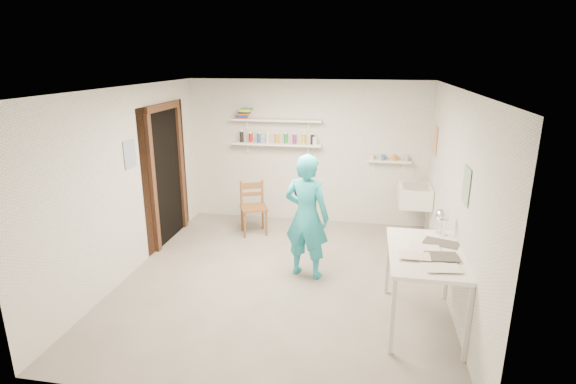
% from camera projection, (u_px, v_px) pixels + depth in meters
% --- Properties ---
extents(floor, '(4.00, 4.50, 0.02)m').
position_uv_depth(floor, '(283.00, 279.00, 5.79)').
color(floor, slate).
rests_on(floor, ground).
extents(ceiling, '(4.00, 4.50, 0.02)m').
position_uv_depth(ceiling, '(282.00, 87.00, 5.09)').
color(ceiling, silver).
rests_on(ceiling, wall_back).
extents(wall_back, '(4.00, 0.02, 2.40)m').
position_uv_depth(wall_back, '(307.00, 152.00, 7.57)').
color(wall_back, silver).
rests_on(wall_back, ground).
extents(wall_front, '(4.00, 0.02, 2.40)m').
position_uv_depth(wall_front, '(225.00, 274.00, 3.31)').
color(wall_front, silver).
rests_on(wall_front, ground).
extents(wall_left, '(0.02, 4.50, 2.40)m').
position_uv_depth(wall_left, '(129.00, 182.00, 5.78)').
color(wall_left, silver).
rests_on(wall_left, ground).
extents(wall_right, '(0.02, 4.50, 2.40)m').
position_uv_depth(wall_right, '(456.00, 198.00, 5.10)').
color(wall_right, silver).
rests_on(wall_right, ground).
extents(doorway_recess, '(0.02, 0.90, 2.00)m').
position_uv_depth(doorway_recess, '(167.00, 177.00, 6.82)').
color(doorway_recess, black).
rests_on(doorway_recess, wall_left).
extents(corridor_box, '(1.40, 1.50, 2.10)m').
position_uv_depth(corridor_box, '(123.00, 171.00, 6.93)').
color(corridor_box, brown).
rests_on(corridor_box, ground).
extents(door_lintel, '(0.06, 1.05, 0.10)m').
position_uv_depth(door_lintel, '(162.00, 107.00, 6.52)').
color(door_lintel, brown).
rests_on(door_lintel, wall_left).
extents(door_jamb_near, '(0.06, 0.10, 2.00)m').
position_uv_depth(door_jamb_near, '(153.00, 185.00, 6.35)').
color(door_jamb_near, brown).
rests_on(door_jamb_near, ground).
extents(door_jamb_far, '(0.06, 0.10, 2.00)m').
position_uv_depth(door_jamb_far, '(181.00, 169.00, 7.29)').
color(door_jamb_far, brown).
rests_on(door_jamb_far, ground).
extents(shelf_lower, '(1.50, 0.22, 0.03)m').
position_uv_depth(shelf_lower, '(277.00, 144.00, 7.49)').
color(shelf_lower, white).
rests_on(shelf_lower, wall_back).
extents(shelf_upper, '(1.50, 0.22, 0.03)m').
position_uv_depth(shelf_upper, '(276.00, 120.00, 7.38)').
color(shelf_upper, white).
rests_on(shelf_upper, wall_back).
extents(ledge_shelf, '(0.70, 0.14, 0.03)m').
position_uv_depth(ledge_shelf, '(389.00, 161.00, 7.28)').
color(ledge_shelf, white).
rests_on(ledge_shelf, wall_back).
extents(poster_left, '(0.01, 0.28, 0.36)m').
position_uv_depth(poster_left, '(130.00, 154.00, 5.72)').
color(poster_left, '#334C7F').
rests_on(poster_left, wall_left).
extents(poster_right_a, '(0.01, 0.34, 0.42)m').
position_uv_depth(poster_right_a, '(435.00, 140.00, 6.70)').
color(poster_right_a, '#995933').
rests_on(poster_right_a, wall_right).
extents(poster_right_b, '(0.01, 0.30, 0.38)m').
position_uv_depth(poster_right_b, '(466.00, 186.00, 4.50)').
color(poster_right_b, '#3F724C').
rests_on(poster_right_b, wall_right).
extents(belfast_sink, '(0.48, 0.60, 0.30)m').
position_uv_depth(belfast_sink, '(415.00, 196.00, 6.89)').
color(belfast_sink, white).
rests_on(belfast_sink, wall_right).
extents(man, '(0.67, 0.53, 1.62)m').
position_uv_depth(man, '(307.00, 217.00, 5.66)').
color(man, '#24A2B7').
rests_on(man, ground).
extents(wall_clock, '(0.29, 0.11, 0.29)m').
position_uv_depth(wall_clock, '(305.00, 191.00, 5.80)').
color(wall_clock, beige).
rests_on(wall_clock, man).
extents(wooden_chair, '(0.52, 0.51, 0.87)m').
position_uv_depth(wooden_chair, '(254.00, 208.00, 7.17)').
color(wooden_chair, brown).
rests_on(wooden_chair, ground).
extents(work_table, '(0.75, 1.26, 0.84)m').
position_uv_depth(work_table, '(423.00, 288.00, 4.70)').
color(work_table, white).
rests_on(work_table, ground).
extents(desk_lamp, '(0.16, 0.16, 0.16)m').
position_uv_depth(desk_lamp, '(442.00, 216.00, 4.96)').
color(desk_lamp, white).
rests_on(desk_lamp, work_table).
extents(spray_cans, '(1.31, 0.06, 0.17)m').
position_uv_depth(spray_cans, '(277.00, 138.00, 7.46)').
color(spray_cans, black).
rests_on(spray_cans, shelf_lower).
extents(book_stack, '(0.28, 0.14, 0.17)m').
position_uv_depth(book_stack, '(244.00, 113.00, 7.44)').
color(book_stack, red).
rests_on(book_stack, shelf_upper).
extents(ledge_pots, '(0.48, 0.07, 0.09)m').
position_uv_depth(ledge_pots, '(389.00, 158.00, 7.27)').
color(ledge_pots, silver).
rests_on(ledge_pots, ledge_shelf).
extents(papers, '(0.30, 0.22, 0.03)m').
position_uv_depth(papers, '(427.00, 250.00, 4.58)').
color(papers, silver).
rests_on(papers, work_table).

